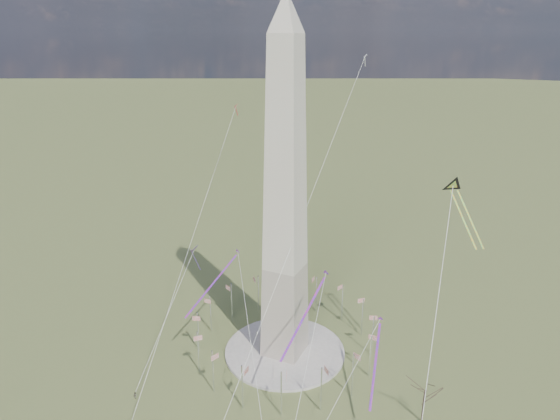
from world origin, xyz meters
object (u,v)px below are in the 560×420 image
at_px(tree_near, 425,390).
at_px(person_west, 135,395).
at_px(washington_monument, 285,202).
at_px(kite_delta_black, 455,190).

bearing_deg(tree_near, person_west, -161.52).
bearing_deg(washington_monument, tree_near, -15.01).
xyz_separation_m(person_west, kite_delta_black, (69.32, 44.76, 53.20)).
xyz_separation_m(tree_near, kite_delta_black, (-0.71, 21.35, 44.45)).
distance_m(washington_monument, kite_delta_black, 43.41).
height_order(tree_near, kite_delta_black, kite_delta_black).
bearing_deg(washington_monument, kite_delta_black, 13.39).
xyz_separation_m(washington_monument, kite_delta_black, (41.81, 9.95, 6.14)).
relative_size(tree_near, person_west, 7.54).
bearing_deg(person_west, kite_delta_black, -119.98).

